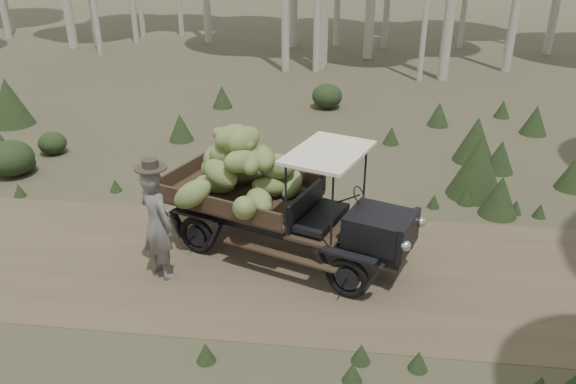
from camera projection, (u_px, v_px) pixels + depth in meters
name	position (u px, v px, depth m)	size (l,w,h in m)	color
ground	(224.00, 263.00, 9.85)	(120.00, 120.00, 0.00)	#473D2B
dirt_track	(224.00, 263.00, 9.85)	(70.00, 4.00, 0.01)	brown
banana_truck	(260.00, 179.00, 9.79)	(4.79, 3.03, 2.33)	black
farmer	(157.00, 222.00, 9.13)	(0.84, 0.80, 2.11)	#5C5854
undergrowth	(186.00, 230.00, 9.89)	(23.31, 21.91, 1.40)	#233319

